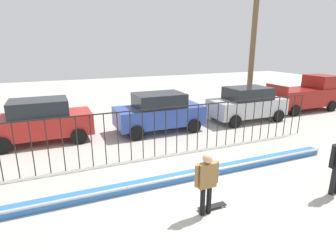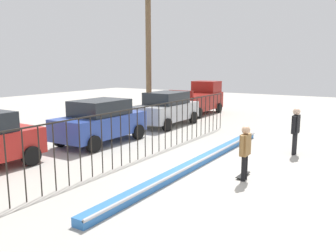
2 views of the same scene
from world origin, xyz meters
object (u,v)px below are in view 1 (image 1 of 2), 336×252
object	(u,v)px
parked_car_blue	(159,112)
skateboarder	(207,179)
skateboard	(212,207)
parked_car_silver	(247,104)
pickup_truck	(306,95)
parked_car_red	(40,121)

from	to	relation	value
parked_car_blue	skateboarder	bearing A→B (deg)	-104.17
skateboarder	parked_car_blue	size ratio (longest dim) A/B	0.38
skateboard	parked_car_silver	xyz separation A→B (m)	(6.52, 6.87, 0.91)
skateboard	parked_car_blue	xyz separation A→B (m)	(1.25, 6.99, 0.91)
parked_car_blue	parked_car_silver	xyz separation A→B (m)	(5.27, -0.12, 0.00)
skateboarder	pickup_truck	size ratio (longest dim) A/B	0.35
parked_car_red	parked_car_silver	xyz separation A→B (m)	(10.65, -0.65, 0.00)
skateboard	parked_car_silver	world-z (taller)	parked_car_silver
parked_car_blue	pickup_truck	world-z (taller)	pickup_truck
skateboard	parked_car_red	xyz separation A→B (m)	(-4.12, 7.52, 0.91)
pickup_truck	skateboarder	bearing A→B (deg)	-145.32
skateboard	parked_car_blue	world-z (taller)	parked_car_blue
parked_car_red	parked_car_blue	world-z (taller)	same
skateboarder	parked_car_blue	world-z (taller)	parked_car_blue
skateboard	skateboarder	bearing A→B (deg)	-156.95
parked_car_silver	skateboard	bearing A→B (deg)	-131.41
parked_car_silver	pickup_truck	world-z (taller)	pickup_truck
parked_car_red	parked_car_blue	size ratio (longest dim) A/B	1.00
skateboard	parked_car_red	distance (m)	8.63
skateboarder	parked_car_blue	bearing A→B (deg)	91.04
pickup_truck	parked_car_silver	bearing A→B (deg)	-170.98
skateboard	parked_car_blue	size ratio (longest dim) A/B	0.19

